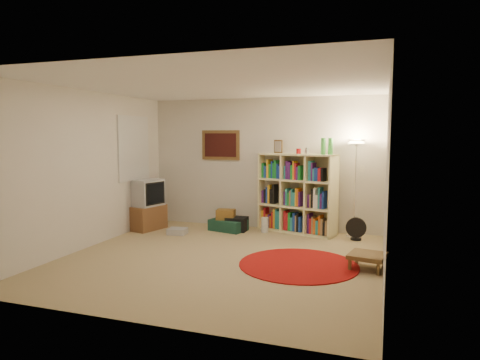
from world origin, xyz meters
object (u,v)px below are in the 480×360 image
Objects in this scene: tv_stand at (147,205)px; suitcase at (228,225)px; floor_lamp at (356,157)px; side_table at (367,256)px; floor_fan at (356,229)px; bookshelf at (296,194)px.

tv_stand is 1.60m from suitcase.
floor_lamp is 3.96m from tv_stand.
tv_stand is 1.77× the size of side_table.
tv_stand reaches higher than floor_fan.
suitcase is (1.51, 0.38, -0.36)m from tv_stand.
tv_stand is at bearing -174.71° from floor_fan.
floor_lamp is 2.35× the size of suitcase.
floor_lamp is 1.79× the size of tv_stand.
bookshelf is 1.40m from suitcase.
floor_fan is 2.34m from suitcase.
floor_fan is at bearing 14.03° from suitcase.
suitcase is at bearing -175.58° from floor_lamp.
bookshelf reaches higher than tv_stand.
bookshelf is 1.25m from floor_fan.
floor_lamp is 1.24m from floor_fan.
floor_lamp is (1.06, -0.11, 0.72)m from bookshelf.
floor_fan reaches higher than suitcase.
bookshelf is 1.02× the size of floor_lamp.
suitcase is 1.35× the size of side_table.
floor_fan is 1.61m from side_table.
floor_fan is at bearing 20.46° from tv_stand.
side_table is at bearing -81.59° from floor_fan.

